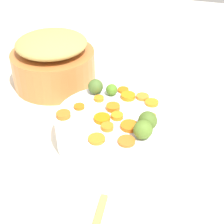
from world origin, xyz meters
TOP-DOWN VIEW (x-y plane):
  - tabletop at (0.00, 0.00)m, footprint 2.40×2.40m
  - serving_bowl_carrots at (0.02, -0.04)m, footprint 0.27×0.27m
  - metal_pot at (-0.24, 0.18)m, footprint 0.26×0.26m
  - stuffing_mound at (-0.24, 0.18)m, footprint 0.22×0.22m
  - carrot_slice_0 at (0.02, -0.09)m, footprint 0.04×0.04m
  - carrot_slice_1 at (0.08, -0.12)m, footprint 0.05×0.05m
  - carrot_slice_2 at (0.10, 0.04)m, footprint 0.05×0.05m
  - carrot_slice_3 at (0.00, -0.06)m, footprint 0.05×0.05m
  - carrot_slice_4 at (-0.07, -0.03)m, footprint 0.04×0.04m
  - carrot_slice_5 at (0.11, -0.02)m, footprint 0.04×0.04m
  - carrot_slice_6 at (0.03, -0.04)m, footprint 0.04×0.04m
  - carrot_slice_7 at (-0.04, 0.02)m, footprint 0.03×0.03m
  - carrot_slice_8 at (0.07, 0.06)m, footprint 0.04×0.04m
  - carrot_slice_9 at (0.01, -0.13)m, footprint 0.04×0.04m
  - carrot_slice_10 at (0.07, -0.07)m, footprint 0.05×0.05m
  - carrot_slice_11 at (0.01, 0.08)m, footprint 0.04×0.04m
  - carrot_slice_12 at (0.03, 0.05)m, footprint 0.05×0.05m
  - carrot_slice_13 at (0.01, -0.01)m, footprint 0.05×0.05m
  - carrot_slice_14 at (-0.09, -0.08)m, footprint 0.05×0.05m
  - brussels_sprout_0 at (-0.01, 0.05)m, footprint 0.03×0.03m
  - brussels_sprout_1 at (0.10, -0.09)m, footprint 0.04×0.04m
  - brussels_sprout_2 at (0.11, -0.06)m, footprint 0.04×0.04m
  - brussels_sprout_3 at (-0.05, 0.05)m, footprint 0.04×0.04m

SIDE VIEW (x-z plane):
  - tabletop at x=0.00m, z-range 0.00..0.02m
  - serving_bowl_carrots at x=0.02m, z-range 0.02..0.10m
  - metal_pot at x=-0.24m, z-range 0.02..0.13m
  - carrot_slice_1 at x=0.08m, z-range 0.10..0.10m
  - carrot_slice_9 at x=0.01m, z-range 0.10..0.10m
  - carrot_slice_11 at x=0.01m, z-range 0.10..0.10m
  - carrot_slice_2 at x=0.10m, z-range 0.10..0.11m
  - carrot_slice_4 at x=-0.07m, z-range 0.10..0.11m
  - carrot_slice_8 at x=0.07m, z-range 0.10..0.11m
  - carrot_slice_5 at x=0.11m, z-range 0.10..0.11m
  - carrot_slice_7 at x=-0.04m, z-range 0.10..0.11m
  - carrot_slice_3 at x=0.00m, z-range 0.10..0.11m
  - carrot_slice_10 at x=0.07m, z-range 0.10..0.11m
  - carrot_slice_6 at x=0.03m, z-range 0.10..0.11m
  - carrot_slice_0 at x=0.02m, z-range 0.10..0.11m
  - carrot_slice_12 at x=0.03m, z-range 0.10..0.11m
  - carrot_slice_14 at x=-0.09m, z-range 0.10..0.11m
  - carrot_slice_13 at x=0.01m, z-range 0.10..0.11m
  - brussels_sprout_0 at x=-0.01m, z-range 0.10..0.13m
  - brussels_sprout_3 at x=-0.05m, z-range 0.10..0.14m
  - brussels_sprout_1 at x=0.10m, z-range 0.10..0.14m
  - brussels_sprout_2 at x=0.11m, z-range 0.10..0.14m
  - stuffing_mound at x=-0.24m, z-range 0.13..0.19m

